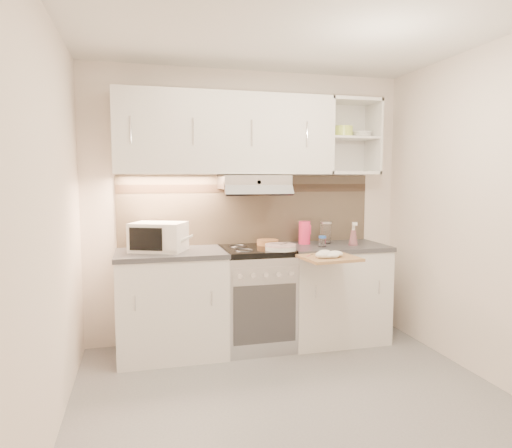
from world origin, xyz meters
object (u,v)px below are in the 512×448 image
(microwave, at_px, (159,237))
(watering_can, at_px, (169,242))
(cutting_board, at_px, (329,258))
(glass_jar, at_px, (326,232))
(spray_bottle, at_px, (353,236))
(plate_stack, at_px, (281,247))
(pink_pitcher, at_px, (305,232))
(electric_range, at_px, (256,297))

(microwave, relative_size, watering_can, 1.84)
(microwave, xyz_separation_m, cutting_board, (1.33, -0.52, -0.15))
(glass_jar, bearing_deg, spray_bottle, -43.67)
(plate_stack, xyz_separation_m, pink_pitcher, (0.33, 0.29, 0.08))
(electric_range, distance_m, cutting_board, 0.81)
(spray_bottle, bearing_deg, plate_stack, -152.35)
(electric_range, bearing_deg, watering_can, -173.88)
(pink_pitcher, height_order, spray_bottle, spray_bottle)
(spray_bottle, xyz_separation_m, cutting_board, (-0.42, -0.42, -0.12))
(watering_can, distance_m, plate_stack, 0.94)
(plate_stack, bearing_deg, electric_range, 133.36)
(pink_pitcher, relative_size, cutting_board, 0.50)
(watering_can, height_order, glass_jar, watering_can)
(microwave, xyz_separation_m, glass_jar, (1.55, 0.08, -0.02))
(microwave, relative_size, plate_stack, 1.96)
(plate_stack, relative_size, cutting_board, 0.62)
(electric_range, relative_size, watering_can, 3.17)
(spray_bottle, bearing_deg, electric_range, -165.22)
(pink_pitcher, bearing_deg, watering_can, -176.08)
(microwave, height_order, plate_stack, microwave)
(microwave, height_order, glass_jar, microwave)
(electric_range, height_order, glass_jar, glass_jar)
(microwave, distance_m, cutting_board, 1.44)
(pink_pitcher, bearing_deg, electric_range, -172.24)
(plate_stack, bearing_deg, watering_can, 174.00)
(microwave, relative_size, glass_jar, 2.52)
(spray_bottle, bearing_deg, pink_pitcher, 174.68)
(watering_can, relative_size, plate_stack, 1.07)
(pink_pitcher, distance_m, spray_bottle, 0.45)
(microwave, distance_m, plate_stack, 1.04)
(plate_stack, relative_size, spray_bottle, 1.17)
(plate_stack, height_order, spray_bottle, spray_bottle)
(watering_can, distance_m, glass_jar, 1.48)
(watering_can, relative_size, spray_bottle, 1.25)
(pink_pitcher, bearing_deg, glass_jar, -6.40)
(electric_range, xyz_separation_m, plate_stack, (0.17, -0.18, 0.47))
(watering_can, bearing_deg, microwave, 140.30)
(glass_jar, bearing_deg, pink_pitcher, 178.34)
(spray_bottle, bearing_deg, glass_jar, 156.24)
(electric_range, relative_size, plate_stack, 3.39)
(plate_stack, bearing_deg, spray_bottle, 7.74)
(pink_pitcher, xyz_separation_m, cutting_board, (-0.01, -0.61, -0.14))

